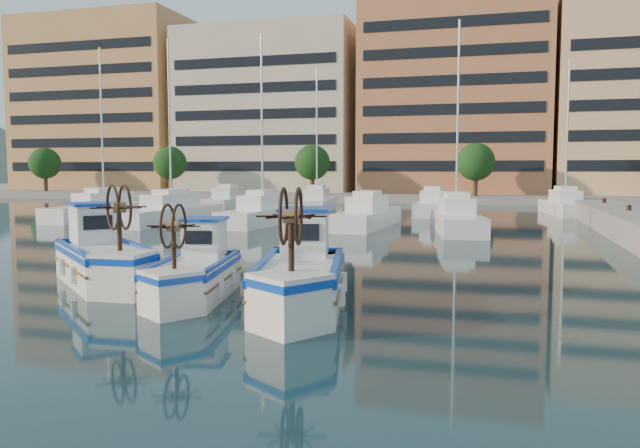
{
  "coord_description": "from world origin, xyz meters",
  "views": [
    {
      "loc": [
        6.12,
        -14.52,
        3.38
      ],
      "look_at": [
        0.27,
        6.19,
        1.5
      ],
      "focal_mm": 35.0,
      "sensor_mm": 36.0,
      "label": 1
    }
  ],
  "objects": [
    {
      "name": "fishing_boat_a",
      "position": [
        -5.07,
        1.33,
        0.83
      ],
      "size": [
        4.71,
        4.52,
        3.0
      ],
      "rotation": [
        0.0,
        0.0,
        0.84
      ],
      "color": "white",
      "rests_on": "ground"
    },
    {
      "name": "yacht_marina",
      "position": [
        -3.24,
        27.12,
        0.53
      ],
      "size": [
        42.02,
        23.92,
        11.5
      ],
      "color": "white",
      "rests_on": "ground"
    },
    {
      "name": "ground",
      "position": [
        0.0,
        0.0,
        0.0
      ],
      "size": [
        300.0,
        300.0,
        0.0
      ],
      "primitive_type": "plane",
      "color": "#183440",
      "rests_on": "ground"
    },
    {
      "name": "waterfront",
      "position": [
        9.23,
        65.04,
        11.1
      ],
      "size": [
        180.0,
        40.0,
        25.6
      ],
      "color": "gray",
      "rests_on": "ground"
    },
    {
      "name": "fishing_boat_b",
      "position": [
        -1.49,
        0.28,
        0.72
      ],
      "size": [
        2.44,
        4.28,
        2.6
      ],
      "rotation": [
        0.0,
        0.0,
        0.2
      ],
      "color": "white",
      "rests_on": "ground"
    },
    {
      "name": "fishing_boat_c",
      "position": [
        1.54,
        -0.04,
        0.83
      ],
      "size": [
        2.88,
        4.98,
        3.02
      ],
      "rotation": [
        0.0,
        0.0,
        0.21
      ],
      "color": "white",
      "rests_on": "ground"
    }
  ]
}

